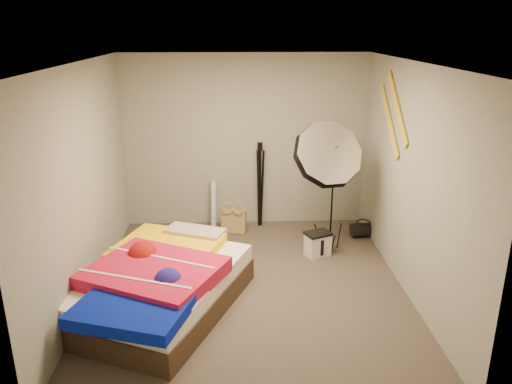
{
  "coord_description": "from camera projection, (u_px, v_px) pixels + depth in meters",
  "views": [
    {
      "loc": [
        -0.15,
        -5.07,
        2.86
      ],
      "look_at": [
        0.1,
        0.6,
        0.95
      ],
      "focal_mm": 35.0,
      "sensor_mm": 36.0,
      "label": 1
    }
  ],
  "objects": [
    {
      "name": "wall_front",
      "position": [
        258.0,
        271.0,
        3.42
      ],
      "size": [
        3.5,
        0.0,
        3.5
      ],
      "primitive_type": "plane",
      "rotation": [
        -1.57,
        0.0,
        0.0
      ],
      "color": "#979D8D",
      "rests_on": "floor"
    },
    {
      "name": "wall_back",
      "position": [
        245.0,
        142.0,
        7.21
      ],
      "size": [
        3.5,
        0.0,
        3.5
      ],
      "primitive_type": "plane",
      "rotation": [
        1.57,
        0.0,
        0.0
      ],
      "color": "#979D8D",
      "rests_on": "floor"
    },
    {
      "name": "camera_case",
      "position": [
        318.0,
        245.0,
        6.47
      ],
      "size": [
        0.36,
        0.31,
        0.3
      ],
      "primitive_type": "cube",
      "rotation": [
        0.0,
        0.0,
        0.4
      ],
      "color": "silver",
      "rests_on": "floor"
    },
    {
      "name": "duffel_bag",
      "position": [
        363.0,
        230.0,
        7.06
      ],
      "size": [
        0.35,
        0.24,
        0.2
      ],
      "primitive_type": "cylinder",
      "rotation": [
        0.0,
        1.57,
        0.1
      ],
      "color": "black",
      "rests_on": "floor"
    },
    {
      "name": "floor",
      "position": [
        250.0,
        287.0,
        5.72
      ],
      "size": [
        4.0,
        4.0,
        0.0
      ],
      "primitive_type": "plane",
      "color": "#4C4139",
      "rests_on": "ground"
    },
    {
      "name": "wall_right",
      "position": [
        411.0,
        181.0,
        5.39
      ],
      "size": [
        0.0,
        4.0,
        4.0
      ],
      "primitive_type": "plane",
      "rotation": [
        1.57,
        0.0,
        -1.57
      ],
      "color": "#979D8D",
      "rests_on": "floor"
    },
    {
      "name": "ceiling",
      "position": [
        249.0,
        63.0,
        4.92
      ],
      "size": [
        4.0,
        4.0,
        0.0
      ],
      "primitive_type": "plane",
      "rotation": [
        3.14,
        0.0,
        0.0
      ],
      "color": "silver",
      "rests_on": "wall_back"
    },
    {
      "name": "wrapping_roll",
      "position": [
        213.0,
        204.0,
        7.34
      ],
      "size": [
        0.09,
        0.2,
        0.7
      ],
      "primitive_type": "cylinder",
      "rotation": [
        -0.17,
        0.0,
        -0.07
      ],
      "color": "#6BB4D9",
      "rests_on": "floor"
    },
    {
      "name": "wall_stripe_upper",
      "position": [
        397.0,
        108.0,
        5.74
      ],
      "size": [
        0.02,
        0.91,
        0.78
      ],
      "primitive_type": "cube",
      "rotation": [
        0.7,
        0.0,
        0.0
      ],
      "color": "gold",
      "rests_on": "wall_right"
    },
    {
      "name": "wall_stripe_lower",
      "position": [
        389.0,
        121.0,
        6.04
      ],
      "size": [
        0.02,
        0.91,
        0.78
      ],
      "primitive_type": "cube",
      "rotation": [
        0.7,
        0.0,
        0.0
      ],
      "color": "gold",
      "rests_on": "wall_right"
    },
    {
      "name": "bed",
      "position": [
        159.0,
        284.0,
        5.2
      ],
      "size": [
        2.03,
        2.44,
        0.58
      ],
      "color": "#3F2D1E",
      "rests_on": "floor"
    },
    {
      "name": "camera_tripod",
      "position": [
        260.0,
        179.0,
        7.26
      ],
      "size": [
        0.07,
        0.07,
        1.27
      ],
      "color": "black",
      "rests_on": "floor"
    },
    {
      "name": "photo_umbrella",
      "position": [
        326.0,
        156.0,
        6.15
      ],
      "size": [
        1.03,
        0.74,
        1.84
      ],
      "color": "black",
      "rests_on": "floor"
    },
    {
      "name": "tote_bag",
      "position": [
        234.0,
        221.0,
        7.17
      ],
      "size": [
        0.38,
        0.24,
        0.36
      ],
      "primitive_type": "cube",
      "rotation": [
        -0.14,
        0.0,
        -0.28
      ],
      "color": "tan",
      "rests_on": "floor"
    },
    {
      "name": "wall_left",
      "position": [
        83.0,
        186.0,
        5.24
      ],
      "size": [
        0.0,
        4.0,
        4.0
      ],
      "primitive_type": "plane",
      "rotation": [
        1.57,
        0.0,
        1.57
      ],
      "color": "#979D8D",
      "rests_on": "floor"
    }
  ]
}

